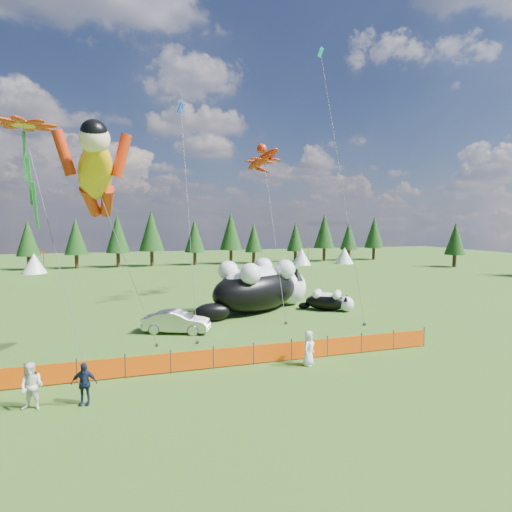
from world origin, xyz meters
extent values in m
plane|color=#173A0A|center=(0.00, 0.00, 0.00)|extent=(160.00, 160.00, 0.00)
cylinder|color=#262626|center=(-9.00, -3.00, 0.55)|extent=(0.06, 0.06, 1.10)
cylinder|color=#262626|center=(-7.00, -3.00, 0.55)|extent=(0.06, 0.06, 1.10)
cylinder|color=#262626|center=(-5.00, -3.00, 0.55)|extent=(0.06, 0.06, 1.10)
cylinder|color=#262626|center=(-3.00, -3.00, 0.55)|extent=(0.06, 0.06, 1.10)
cylinder|color=#262626|center=(-1.00, -3.00, 0.55)|extent=(0.06, 0.06, 1.10)
cylinder|color=#262626|center=(1.00, -3.00, 0.55)|extent=(0.06, 0.06, 1.10)
cylinder|color=#262626|center=(3.00, -3.00, 0.55)|extent=(0.06, 0.06, 1.10)
cylinder|color=#262626|center=(5.00, -3.00, 0.55)|extent=(0.06, 0.06, 1.10)
cylinder|color=#262626|center=(7.00, -3.00, 0.55)|extent=(0.06, 0.06, 1.10)
cylinder|color=#262626|center=(9.00, -3.00, 0.55)|extent=(0.06, 0.06, 1.10)
cylinder|color=#262626|center=(11.00, -3.00, 0.55)|extent=(0.06, 0.06, 1.10)
cube|color=#FA4F05|center=(-8.00, -3.00, 0.50)|extent=(2.00, 0.04, 0.90)
cube|color=#FA4F05|center=(-6.00, -3.00, 0.50)|extent=(2.00, 0.04, 0.90)
cube|color=#FA4F05|center=(-4.00, -3.00, 0.50)|extent=(2.00, 0.04, 0.90)
cube|color=#FA4F05|center=(-2.00, -3.00, 0.50)|extent=(2.00, 0.04, 0.90)
cube|color=#FA4F05|center=(0.00, -3.00, 0.50)|extent=(2.00, 0.04, 0.90)
cube|color=#FA4F05|center=(2.00, -3.00, 0.50)|extent=(2.00, 0.04, 0.90)
cube|color=#FA4F05|center=(4.00, -3.00, 0.50)|extent=(2.00, 0.04, 0.90)
cube|color=#FA4F05|center=(6.00, -3.00, 0.50)|extent=(2.00, 0.04, 0.90)
cube|color=#FA4F05|center=(8.00, -3.00, 0.50)|extent=(2.00, 0.04, 0.90)
cube|color=#FA4F05|center=(10.00, -3.00, 0.50)|extent=(2.00, 0.04, 0.90)
ellipsoid|color=black|center=(4.56, 8.31, 1.68)|extent=(9.25, 7.47, 3.36)
ellipsoid|color=white|center=(4.56, 8.31, 2.52)|extent=(6.91, 5.50, 2.05)
sphere|color=white|center=(7.99, 10.19, 1.49)|extent=(2.99, 2.99, 2.99)
sphere|color=#EB5B7D|center=(9.11, 10.80, 1.49)|extent=(0.42, 0.42, 0.42)
ellipsoid|color=black|center=(0.63, 6.16, 0.65)|extent=(2.92, 2.40, 1.31)
cone|color=black|center=(8.42, 9.40, 2.69)|extent=(1.04, 1.04, 1.04)
cone|color=black|center=(7.56, 10.98, 2.69)|extent=(1.04, 1.04, 1.04)
sphere|color=white|center=(5.78, 10.36, 3.26)|extent=(1.57, 1.57, 1.57)
sphere|color=white|center=(6.94, 8.23, 3.26)|extent=(1.57, 1.57, 1.57)
sphere|color=white|center=(2.34, 8.48, 3.26)|extent=(1.57, 1.57, 1.57)
sphere|color=white|center=(3.50, 6.35, 3.26)|extent=(1.57, 1.57, 1.57)
ellipsoid|color=black|center=(10.05, 7.15, 0.67)|extent=(3.63, 3.21, 1.34)
ellipsoid|color=white|center=(10.05, 7.15, 1.00)|extent=(2.71, 2.37, 0.82)
sphere|color=white|center=(11.32, 6.25, 0.59)|extent=(1.19, 1.19, 1.19)
sphere|color=#EB5B7D|center=(11.74, 5.96, 0.59)|extent=(0.17, 0.17, 0.17)
ellipsoid|color=black|center=(8.60, 8.19, 0.26)|extent=(1.15, 1.03, 0.52)
cone|color=black|center=(11.12, 5.96, 1.07)|extent=(0.42, 0.42, 0.42)
cone|color=black|center=(11.53, 6.54, 1.07)|extent=(0.42, 0.42, 0.42)
sphere|color=white|center=(11.00, 7.08, 1.30)|extent=(0.62, 0.62, 0.62)
sphere|color=white|center=(10.44, 6.29, 1.30)|extent=(0.62, 0.62, 0.62)
sphere|color=white|center=(9.72, 7.98, 1.30)|extent=(0.62, 0.62, 0.62)
sphere|color=white|center=(9.17, 7.19, 1.30)|extent=(0.62, 0.62, 0.62)
imported|color=silver|center=(-2.05, 3.93, 0.69)|extent=(4.45, 2.93, 1.39)
imported|color=white|center=(-8.24, -5.23, 0.89)|extent=(0.99, 0.77, 1.78)
imported|color=#131D34|center=(-6.44, -5.31, 0.82)|extent=(1.02, 0.62, 1.64)
imported|color=white|center=(3.53, -3.88, 0.86)|extent=(0.98, 0.97, 1.71)
cylinder|color=#595959|center=(-4.77, -0.25, 4.66)|extent=(0.03, 0.03, 9.90)
cube|color=#262626|center=(-3.44, 1.30, 0.08)|extent=(0.15, 0.15, 0.16)
cylinder|color=#595959|center=(6.02, 8.68, 6.41)|extent=(0.03, 0.03, 15.84)
cube|color=#262626|center=(5.34, 3.88, 0.08)|extent=(0.15, 0.15, 0.16)
cylinder|color=#595959|center=(-8.10, -0.71, 5.92)|extent=(0.03, 0.03, 12.24)
cube|color=#262626|center=(-6.71, -2.19, 0.08)|extent=(0.15, 0.15, 0.16)
cube|color=#167B24|center=(-9.49, 0.77, 9.00)|extent=(0.22, 0.22, 4.74)
cylinder|color=#595959|center=(-1.19, 4.17, 7.49)|extent=(0.03, 0.03, 15.87)
cube|color=#262626|center=(-1.17, 1.16, 0.08)|extent=(0.15, 0.15, 0.16)
cylinder|color=#595959|center=(10.54, 6.15, 10.69)|extent=(0.03, 0.03, 22.64)
cube|color=#262626|center=(10.33, 2.02, 0.08)|extent=(0.15, 0.15, 0.16)
camera|label=1|loc=(-4.39, -21.34, 6.92)|focal=28.00mm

